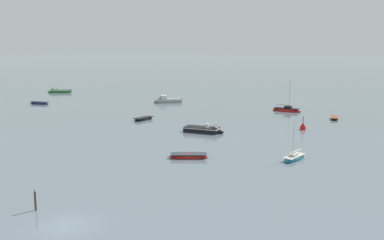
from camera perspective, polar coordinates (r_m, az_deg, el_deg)
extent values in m
plane|color=slate|center=(36.68, -15.57, -12.71)|extent=(800.00, 800.00, 0.00)
ellipsoid|color=red|center=(54.57, -0.41, -4.63)|extent=(4.76, 3.95, 0.74)
cube|color=#33383F|center=(54.50, -0.41, -4.31)|extent=(4.44, 3.71, 0.10)
cube|color=#33383F|center=(54.52, -0.41, -4.42)|extent=(1.05, 1.36, 0.07)
cube|color=black|center=(69.69, 1.27, -1.33)|extent=(5.76, 3.33, 1.06)
cone|color=black|center=(68.73, 3.47, -1.51)|extent=(2.10, 2.44, 2.14)
cube|color=silver|center=(69.59, 1.32, -1.01)|extent=(5.89, 3.40, 0.12)
cube|color=silver|center=(69.24, 1.91, -0.71)|extent=(0.61, 0.79, 0.59)
cube|color=black|center=(70.65, -0.73, -1.04)|extent=(0.41, 0.49, 0.76)
cube|color=gray|center=(103.57, -2.87, 2.38)|extent=(5.45, 5.62, 1.09)
cone|color=gray|center=(103.14, -4.45, 2.33)|extent=(2.78, 2.75, 2.18)
cube|color=silver|center=(103.50, -2.90, 2.61)|extent=(5.57, 5.74, 0.12)
cube|color=silver|center=(103.24, -3.59, 2.89)|extent=(2.17, 2.15, 0.85)
cube|color=#384751|center=(103.13, -3.96, 2.92)|extent=(1.42, 1.35, 0.67)
cube|color=black|center=(104.02, -1.40, 2.52)|extent=(0.55, 0.54, 0.77)
ellipsoid|color=navy|center=(106.36, -18.71, 2.01)|extent=(4.75, 2.75, 0.71)
cube|color=black|center=(106.32, -18.72, 2.17)|extent=(4.39, 2.62, 0.09)
cube|color=black|center=(106.34, -18.71, 2.11)|extent=(0.67, 1.41, 0.07)
ellipsoid|color=black|center=(80.88, -6.15, 0.11)|extent=(1.69, 4.35, 0.68)
cube|color=black|center=(80.83, -6.15, 0.31)|extent=(1.64, 4.01, 0.09)
cube|color=black|center=(80.85, -6.15, 0.24)|extent=(1.33, 0.34, 0.07)
ellipsoid|color=black|center=(85.30, 17.55, 0.20)|extent=(2.39, 4.00, 0.60)
cube|color=brown|center=(85.26, 17.55, 0.37)|extent=(2.27, 3.70, 0.08)
cube|color=brown|center=(85.27, 17.55, 0.31)|extent=(1.18, 0.58, 0.06)
ellipsoid|color=#197084|center=(55.12, 12.79, -4.75)|extent=(1.69, 4.47, 0.75)
cube|color=silver|center=(55.04, 12.80, -4.45)|extent=(1.51, 3.80, 0.08)
cube|color=silver|center=(54.80, 12.71, -4.28)|extent=(0.83, 1.11, 0.27)
cylinder|color=#B7BABF|center=(54.21, 12.70, -2.33)|extent=(0.08, 0.08, 4.15)
cylinder|color=beige|center=(55.40, 13.07, -3.84)|extent=(0.34, 2.41, 0.15)
cube|color=#23602D|center=(128.27, -16.23, 3.46)|extent=(5.47, 5.12, 1.04)
cone|color=#23602D|center=(128.81, -17.44, 3.42)|extent=(2.62, 2.67, 2.09)
cube|color=silver|center=(128.24, -16.26, 3.63)|extent=(5.59, 5.23, 0.12)
cube|color=silver|center=(128.34, -16.60, 3.81)|extent=(0.80, 0.83, 0.58)
cube|color=black|center=(127.80, -15.08, 3.56)|extent=(0.52, 0.53, 0.74)
ellipsoid|color=red|center=(92.39, 11.87, 1.22)|extent=(5.95, 2.16, 1.01)
cube|color=black|center=(92.33, 11.88, 1.46)|extent=(5.07, 1.92, 0.10)
cube|color=black|center=(92.20, 12.06, 1.62)|extent=(1.47, 1.08, 0.36)
cylinder|color=#B7BABF|center=(91.79, 12.25, 3.21)|extent=(0.10, 0.10, 5.55)
cylinder|color=beige|center=(92.48, 11.47, 1.90)|extent=(3.23, 0.39, 0.20)
cylinder|color=red|center=(73.83, 13.82, -1.05)|extent=(0.90, 0.90, 0.70)
cone|color=red|center=(73.71, 13.84, -0.52)|extent=(0.72, 0.72, 0.70)
cylinder|color=black|center=(73.57, 13.87, 0.09)|extent=(0.10, 0.10, 0.90)
cylinder|color=#463323|center=(40.22, -19.18, -9.67)|extent=(0.18, 0.18, 1.95)
cylinder|color=silver|center=(39.94, -19.26, -8.43)|extent=(0.22, 0.22, 0.08)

